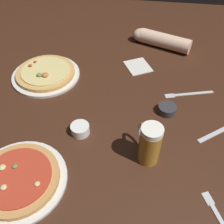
# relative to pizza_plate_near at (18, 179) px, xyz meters

# --- Properties ---
(ground_plane) EXTENTS (2.40, 2.40, 0.03)m
(ground_plane) POSITION_rel_pizza_plate_near_xyz_m (0.27, 0.35, -0.03)
(ground_plane) COLOR #3D2114
(pizza_plate_near) EXTENTS (0.33, 0.33, 0.05)m
(pizza_plate_near) POSITION_rel_pizza_plate_near_xyz_m (0.00, 0.00, 0.00)
(pizza_plate_near) COLOR silver
(pizza_plate_near) RESTS_ON ground_plane
(pizza_plate_far) EXTENTS (0.33, 0.33, 0.05)m
(pizza_plate_far) POSITION_rel_pizza_plate_near_xyz_m (-0.09, 0.57, 0.00)
(pizza_plate_far) COLOR silver
(pizza_plate_far) RESTS_ON ground_plane
(beer_mug_dark) EXTENTS (0.09, 0.13, 0.17)m
(beer_mug_dark) POSITION_rel_pizza_plate_near_xyz_m (0.42, 0.16, 0.07)
(beer_mug_dark) COLOR #B27A23
(beer_mug_dark) RESTS_ON ground_plane
(ramekin_sauce) EXTENTS (0.07, 0.07, 0.04)m
(ramekin_sauce) POSITION_rel_pizza_plate_near_xyz_m (0.16, 0.24, 0.00)
(ramekin_sauce) COLOR white
(ramekin_sauce) RESTS_ON ground_plane
(ramekin_butter) EXTENTS (0.08, 0.08, 0.03)m
(ramekin_butter) POSITION_rel_pizza_plate_near_xyz_m (0.50, 0.40, 0.00)
(ramekin_butter) COLOR #333338
(ramekin_butter) RESTS_ON ground_plane
(napkin_folded) EXTENTS (0.16, 0.17, 0.01)m
(napkin_folded) POSITION_rel_pizza_plate_near_xyz_m (0.35, 0.71, -0.01)
(napkin_folded) COLOR silver
(napkin_folded) RESTS_ON ground_plane
(fork_left) EXTENTS (0.23, 0.08, 0.01)m
(fork_left) POSITION_rel_pizza_plate_near_xyz_m (0.60, 0.53, -0.01)
(fork_left) COLOR silver
(fork_left) RESTS_ON ground_plane
(knife_right) EXTENTS (0.18, 0.14, 0.01)m
(knife_right) POSITION_rel_pizza_plate_near_xyz_m (0.70, 0.32, -0.01)
(knife_right) COLOR silver
(knife_right) RESTS_ON ground_plane
(diner_arm) EXTENTS (0.33, 0.18, 0.08)m
(diner_arm) POSITION_rel_pizza_plate_near_xyz_m (0.45, 0.93, 0.02)
(diner_arm) COLOR beige
(diner_arm) RESTS_ON ground_plane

